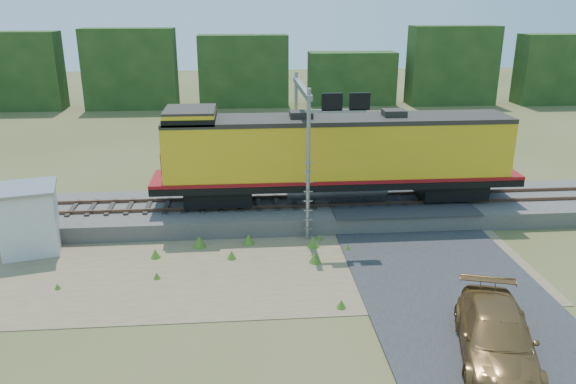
{
  "coord_description": "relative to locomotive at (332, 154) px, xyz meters",
  "views": [
    {
      "loc": [
        -0.7,
        -20.26,
        10.38
      ],
      "look_at": [
        1.23,
        3.0,
        2.4
      ],
      "focal_mm": 35.0,
      "sensor_mm": 36.0,
      "label": 1
    }
  ],
  "objects": [
    {
      "name": "shed",
      "position": [
        -13.61,
        -2.95,
        -1.77
      ],
      "size": [
        3.01,
        3.01,
        2.93
      ],
      "rotation": [
        0.0,
        0.0,
        0.25
      ],
      "color": "silver",
      "rests_on": "ground"
    },
    {
      "name": "dirt_shoulder",
      "position": [
        -5.64,
        -5.5,
        -3.24
      ],
      "size": [
        26.0,
        8.0,
        0.03
      ],
      "primitive_type": "cube",
      "color": "#8C7754",
      "rests_on": "ground"
    },
    {
      "name": "ballast",
      "position": [
        -3.64,
        0.0,
        -2.86
      ],
      "size": [
        70.0,
        5.0,
        0.8
      ],
      "primitive_type": "cube",
      "color": "slate",
      "rests_on": "ground"
    },
    {
      "name": "locomotive",
      "position": [
        0.0,
        0.0,
        0.0
      ],
      "size": [
        18.03,
        2.75,
        4.65
      ],
      "color": "black",
      "rests_on": "rails"
    },
    {
      "name": "weed_clumps",
      "position": [
        -7.14,
        -5.9,
        -3.26
      ],
      "size": [
        15.0,
        6.2,
        0.56
      ],
      "primitive_type": null,
      "color": "#4A7621",
      "rests_on": "ground"
    },
    {
      "name": "rails",
      "position": [
        -3.64,
        0.0,
        -2.38
      ],
      "size": [
        70.0,
        1.54,
        0.16
      ],
      "color": "brown",
      "rests_on": "ballast"
    },
    {
      "name": "tree_line_north",
      "position": [
        -3.64,
        32.0,
        -0.19
      ],
      "size": [
        130.0,
        3.0,
        6.5
      ],
      "color": "#1D3714",
      "rests_on": "ground"
    },
    {
      "name": "car",
      "position": [
        3.13,
        -12.26,
        -2.48
      ],
      "size": [
        3.55,
        5.7,
        1.54
      ],
      "primitive_type": "imported",
      "rotation": [
        0.0,
        0.0,
        -0.28
      ],
      "color": "brown",
      "rests_on": "ground"
    },
    {
      "name": "ground",
      "position": [
        -3.64,
        -6.0,
        -3.26
      ],
      "size": [
        140.0,
        140.0,
        0.0
      ],
      "primitive_type": "plane",
      "color": "#475123",
      "rests_on": "ground"
    },
    {
      "name": "signal_gantry",
      "position": [
        -1.16,
        -0.66,
        1.94
      ],
      "size": [
        2.74,
        6.2,
        6.91
      ],
      "color": "gray",
      "rests_on": "ground"
    },
    {
      "name": "road",
      "position": [
        3.36,
        -5.26,
        -3.17
      ],
      "size": [
        7.0,
        66.0,
        0.86
      ],
      "color": "#38383A",
      "rests_on": "ground"
    }
  ]
}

